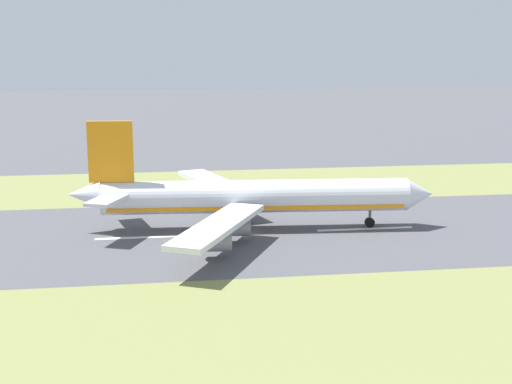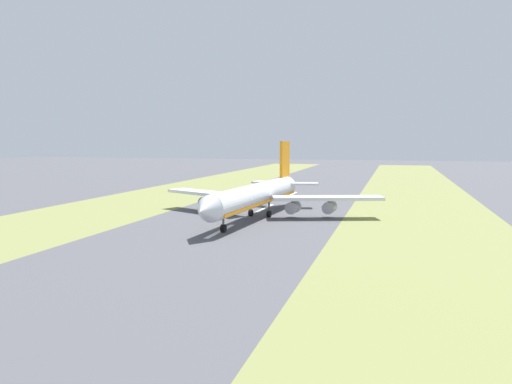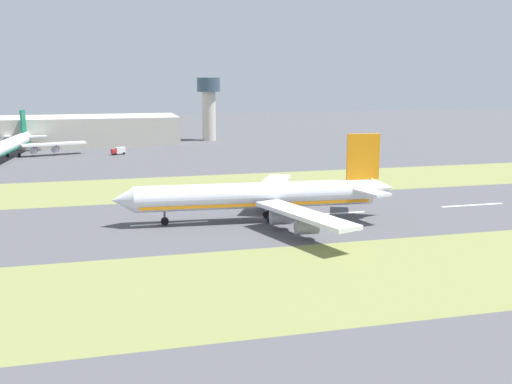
% 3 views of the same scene
% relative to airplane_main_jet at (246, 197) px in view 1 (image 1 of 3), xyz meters
% --- Properties ---
extents(ground_plane, '(800.00, 800.00, 0.00)m').
position_rel_airplane_main_jet_xyz_m(ground_plane, '(2.95, -0.66, -6.02)').
color(ground_plane, '#4C4C51').
extents(grass_median_west, '(40.00, 600.00, 0.01)m').
position_rel_airplane_main_jet_xyz_m(grass_median_west, '(-42.05, -0.66, -6.02)').
color(grass_median_west, olive).
rests_on(grass_median_west, ground).
extents(grass_median_east, '(40.00, 600.00, 0.01)m').
position_rel_airplane_main_jet_xyz_m(grass_median_east, '(47.95, -0.66, -6.02)').
color(grass_median_east, olive).
rests_on(grass_median_east, ground).
extents(centreline_dash_mid, '(1.20, 18.00, 0.01)m').
position_rel_airplane_main_jet_xyz_m(centreline_dash_mid, '(2.95, -18.10, -6.01)').
color(centreline_dash_mid, silver).
rests_on(centreline_dash_mid, ground).
extents(centreline_dash_far, '(1.20, 18.00, 0.01)m').
position_rel_airplane_main_jet_xyz_m(centreline_dash_far, '(2.95, 21.90, -6.01)').
color(centreline_dash_far, silver).
rests_on(centreline_dash_far, ground).
extents(airplane_main_jet, '(63.95, 67.22, 20.20)m').
position_rel_airplane_main_jet_xyz_m(airplane_main_jet, '(0.00, 0.00, 0.00)').
color(airplane_main_jet, silver).
rests_on(airplane_main_jet, ground).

